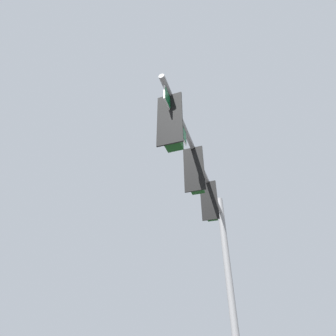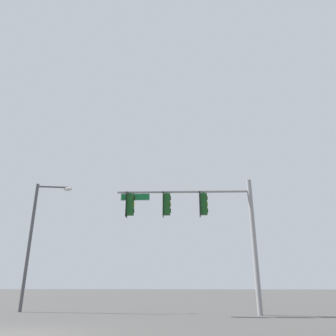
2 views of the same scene
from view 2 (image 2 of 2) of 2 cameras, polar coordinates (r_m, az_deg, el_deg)
signal_pole_near at (r=16.91m, az=5.84°, el=-8.66°), size 6.87×1.79×6.52m
street_lamp at (r=20.36m, az=-22.07°, el=-10.51°), size 2.02×0.88×7.01m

